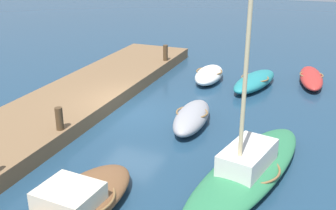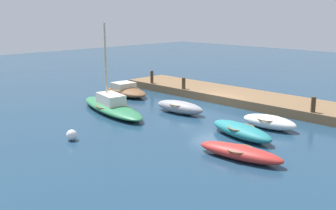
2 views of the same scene
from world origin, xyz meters
name	(u,v)px [view 1 (image 1 of 2)]	position (x,y,z in m)	size (l,w,h in m)	color
ground_plane	(130,113)	(0.00, 0.00, 0.00)	(84.00, 84.00, 0.00)	navy
dock_platform	(77,99)	(0.00, -2.63, 0.29)	(19.34, 3.82, 0.58)	brown
rowboat_grey	(192,117)	(0.33, 2.89, 0.39)	(3.56, 1.48, 0.76)	#939399
rowboat_teal	(255,81)	(-5.29, 4.34, 0.35)	(4.22, 2.16, 0.68)	teal
motorboat_brown	(78,200)	(6.84, 1.87, 0.39)	(4.32, 2.20, 0.97)	brown
dinghy_white	(209,75)	(-5.43, 1.92, 0.37)	(3.16, 1.45, 0.72)	white
sailboat_green	(247,169)	(3.54, 5.75, 0.40)	(7.52, 3.40, 5.53)	#2D7A4C
rowboat_red	(311,78)	(-7.05, 6.93, 0.31)	(4.05, 1.63, 0.60)	#B72D28
mooring_post_west	(165,53)	(-6.50, -0.97, 1.02)	(0.27, 0.27, 0.89)	#47331E
mooring_post_mid_west	(59,119)	(3.57, -0.97, 1.00)	(0.27, 0.27, 0.84)	#47331E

